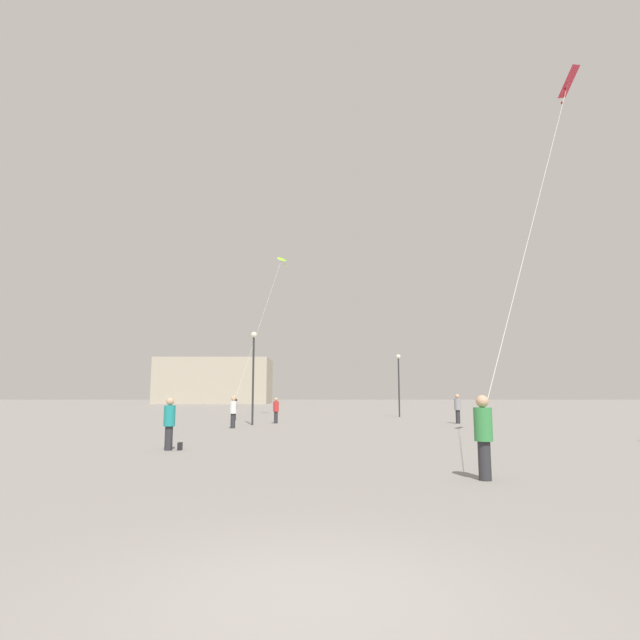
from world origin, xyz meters
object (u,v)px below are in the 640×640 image
person_in_grey (460,407)px  kite_crimson_delta (569,85)px  handbag_beside_flyer (182,446)px  person_in_teal (172,421)px  person_in_white (235,411)px  kite_lime_diamond (283,262)px  lamppost_east (255,363)px  person_in_black (236,407)px  lamppost_west (401,375)px  person_in_green (486,433)px  person_in_red (278,409)px  building_left_hall (218,381)px

person_in_grey → kite_crimson_delta: (1.11, -13.74, 12.66)m
kite_crimson_delta → handbag_beside_flyer: size_ratio=40.74×
person_in_teal → person_in_white: person_in_teal is taller
kite_lime_diamond → lamppost_east: bearing=-94.1°
person_in_black → kite_lime_diamond: bearing=55.6°
person_in_black → lamppost_west: bearing=16.8°
kite_crimson_delta → kite_lime_diamond: size_ratio=1.11×
person_in_black → lamppost_east: size_ratio=0.31×
person_in_green → kite_lime_diamond: 32.91m
person_in_white → kite_crimson_delta: 21.24m
person_in_red → building_left_hall: building_left_hall is taller
person_in_green → lamppost_east: bearing=87.4°
building_left_hall → kite_lime_diamond: bearing=-73.8°
person_in_teal → person_in_white: size_ratio=1.00×
person_in_white → person_in_black: size_ratio=1.00×
kite_lime_diamond → lamppost_east: size_ratio=2.15×
person_in_white → person_in_red: 4.93m
person_in_teal → lamppost_west: bearing=-164.4°
lamppost_east → person_in_red: bearing=55.3°
person_in_red → building_left_hall: size_ratio=0.08×
person_in_black → kite_lime_diamond: kite_lime_diamond is taller
person_in_grey → building_left_hall: size_ratio=0.09×
person_in_teal → kite_lime_diamond: bearing=-143.8°
person_in_teal → kite_crimson_delta: kite_crimson_delta is taller
person_in_white → person_in_black: bearing=130.8°
building_left_hall → lamppost_west: 60.36m
person_in_grey → building_left_hall: bearing=-28.1°
person_in_black → building_left_hall: bearing=96.2°
person_in_white → person_in_black: person_in_black is taller
lamppost_west → handbag_beside_flyer: 26.68m
person_in_red → lamppost_east: bearing=158.5°
person_in_white → person_in_black: (-1.29, 8.31, 0.00)m
person_in_teal → lamppost_west: 26.83m
person_in_red → building_left_hall: (-16.38, 63.68, 3.18)m
kite_crimson_delta → kite_lime_diamond: 26.12m
lamppost_west → kite_crimson_delta: bearing=-81.7°
lamppost_west → kite_lime_diamond: bearing=-179.5°
person_in_green → building_left_hall: bearing=81.4°
person_in_teal → person_in_red: (2.20, 15.38, -0.06)m
person_in_grey → lamppost_east: size_ratio=0.33×
lamppost_east → handbag_beside_flyer: (-0.63, -13.52, -3.50)m
person_in_black → building_left_hall: size_ratio=0.08×
kite_crimson_delta → person_in_grey: bearing=94.6°
kite_crimson_delta → handbag_beside_flyer: (-14.13, -1.33, -13.52)m
person_in_green → person_in_white: size_ratio=1.07×
lamppost_east → person_in_green: bearing=-69.1°
person_in_grey → lamppost_east: bearing=45.8°
person_in_red → kite_lime_diamond: bearing=16.3°
person_in_white → person_in_red: (1.90, 4.55, -0.06)m
kite_crimson_delta → lamppost_east: bearing=137.9°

